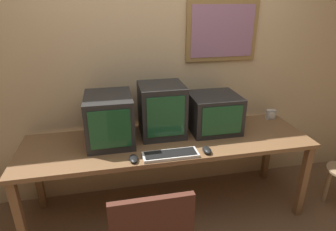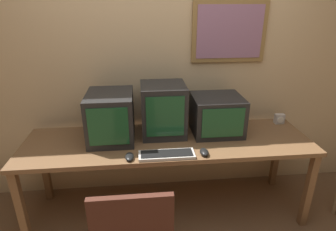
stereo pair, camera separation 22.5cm
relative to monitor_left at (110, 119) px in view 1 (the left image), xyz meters
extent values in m
cube|color=#D1B284|center=(0.46, 0.37, 0.37)|extent=(8.00, 0.05, 2.60)
cube|color=olive|center=(1.04, 0.33, 0.62)|extent=(0.66, 0.02, 0.52)
cube|color=gray|center=(1.04, 0.31, 0.62)|extent=(0.58, 0.01, 0.45)
cube|color=brown|center=(0.46, -0.08, -0.22)|extent=(2.38, 0.68, 0.04)
cube|color=brown|center=(-0.68, -0.37, -0.58)|extent=(0.06, 0.06, 0.70)
cube|color=brown|center=(1.60, -0.37, -0.58)|extent=(0.06, 0.06, 0.70)
cube|color=brown|center=(-0.68, 0.21, -0.58)|extent=(0.06, 0.06, 0.70)
cube|color=brown|center=(1.60, 0.21, -0.58)|extent=(0.06, 0.06, 0.70)
cube|color=black|center=(0.00, 0.00, 0.00)|extent=(0.37, 0.44, 0.39)
cube|color=#194C28|center=(0.00, -0.22, 0.01)|extent=(0.30, 0.01, 0.30)
cube|color=black|center=(0.43, 0.06, 0.02)|extent=(0.37, 0.36, 0.44)
cube|color=#194C28|center=(0.43, -0.13, 0.03)|extent=(0.30, 0.01, 0.33)
cube|color=black|center=(0.90, 0.04, -0.04)|extent=(0.42, 0.39, 0.32)
cube|color=#194C28|center=(0.90, -0.16, -0.03)|extent=(0.34, 0.01, 0.25)
cube|color=beige|center=(0.43, -0.34, -0.19)|extent=(0.42, 0.14, 0.02)
cube|color=black|center=(0.43, -0.34, -0.17)|extent=(0.39, 0.12, 0.00)
ellipsoid|color=black|center=(0.71, -0.34, -0.18)|extent=(0.06, 0.11, 0.04)
ellipsoid|color=black|center=(0.15, -0.35, -0.18)|extent=(0.06, 0.12, 0.03)
cube|color=#B7B2AD|center=(1.54, 0.15, -0.15)|extent=(0.09, 0.05, 0.09)
cylinder|color=white|center=(1.54, 0.13, -0.15)|extent=(0.06, 0.00, 0.06)
cylinder|color=#9E7F5B|center=(1.97, -0.28, -0.73)|extent=(0.04, 0.04, 0.39)
camera|label=1|loc=(0.03, -2.11, 0.88)|focal=30.00mm
camera|label=2|loc=(0.25, -2.15, 0.88)|focal=30.00mm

